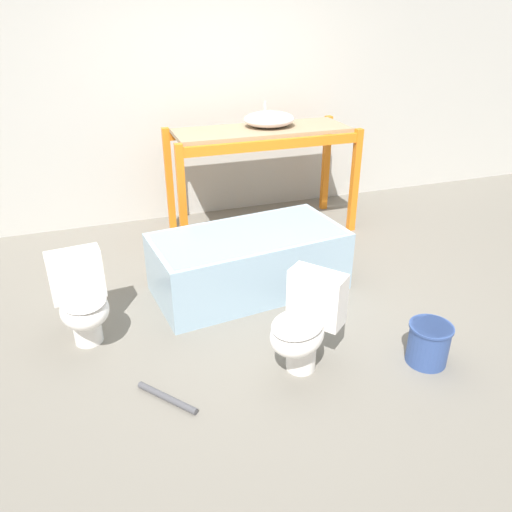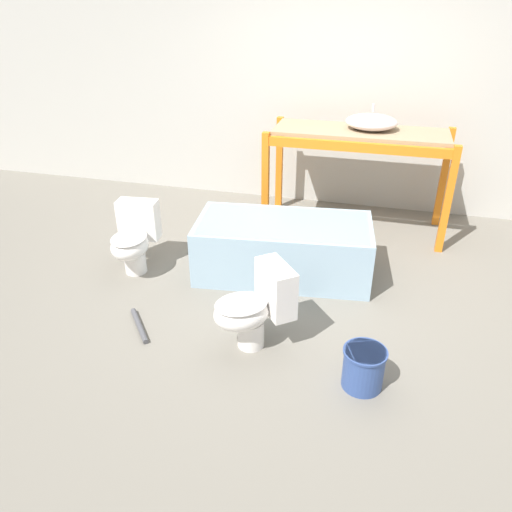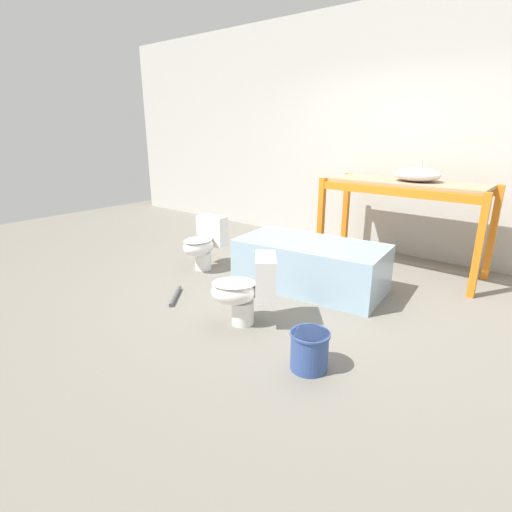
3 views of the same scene
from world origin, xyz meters
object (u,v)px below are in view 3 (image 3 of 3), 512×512
sink_basin (417,175)px  bucket_white (309,350)px  bathtub_main (310,262)px  toilet_far (204,242)px  toilet_near (246,288)px

sink_basin → bucket_white: (0.21, -2.53, -1.00)m
bathtub_main → bucket_white: size_ratio=5.65×
toilet_far → bucket_white: toilet_far is taller
bucket_white → toilet_near: bearing=163.3°
sink_basin → bathtub_main: bearing=-117.2°
toilet_near → bathtub_main: bearing=142.3°
sink_basin → toilet_far: (-1.95, -1.51, -0.82)m
bathtub_main → toilet_far: size_ratio=2.60×
sink_basin → bucket_white: 2.73m
sink_basin → toilet_near: size_ratio=0.79×
toilet_near → toilet_far: size_ratio=1.04×
sink_basin → toilet_far: bearing=-142.3°
bathtub_main → toilet_near: 1.08m
toilet_near → bucket_white: bearing=34.3°
toilet_near → bucket_white: (0.80, -0.24, -0.18)m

